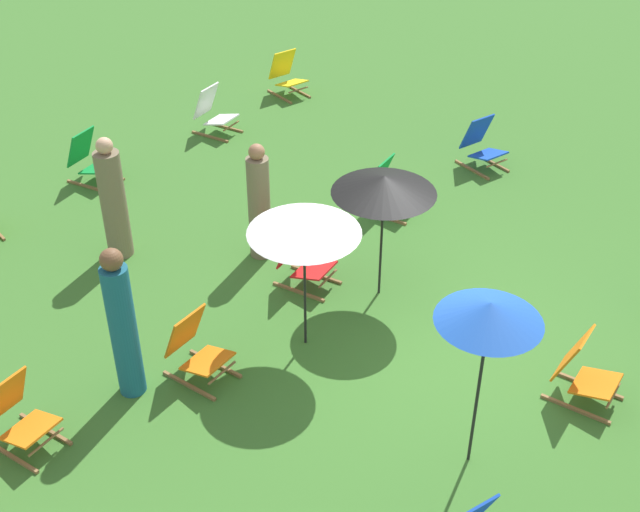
{
  "coord_description": "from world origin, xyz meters",
  "views": [
    {
      "loc": [
        -6.55,
        -4.26,
        6.32
      ],
      "look_at": [
        0.0,
        1.2,
        0.5
      ],
      "focal_mm": 46.55,
      "sensor_mm": 36.0,
      "label": 1
    }
  ],
  "objects_px": {
    "person_1": "(259,204)",
    "deckchair_1": "(388,189)",
    "deckchair_10": "(304,259)",
    "deckchair_8": "(482,145)",
    "deckchair_9": "(196,349)",
    "deckchair_5": "(287,75)",
    "deckchair_11": "(214,112)",
    "deckchair_7": "(18,416)",
    "deckchair_6": "(90,159)",
    "deckchair_14": "(583,371)",
    "person_0": "(123,326)",
    "umbrella_2": "(304,220)",
    "umbrella_1": "(384,185)",
    "person_2": "(113,202)",
    "umbrella_0": "(490,313)"
  },
  "relations": [
    {
      "from": "person_1",
      "to": "deckchair_1",
      "type": "bearing_deg",
      "value": -145.26
    },
    {
      "from": "deckchair_10",
      "to": "deckchair_8",
      "type": "bearing_deg",
      "value": -10.53
    },
    {
      "from": "deckchair_9",
      "to": "deckchair_5",
      "type": "bearing_deg",
      "value": 29.76
    },
    {
      "from": "deckchair_1",
      "to": "deckchair_11",
      "type": "height_order",
      "value": "same"
    },
    {
      "from": "deckchair_7",
      "to": "deckchair_6",
      "type": "bearing_deg",
      "value": 38.53
    },
    {
      "from": "deckchair_14",
      "to": "person_0",
      "type": "bearing_deg",
      "value": 122.19
    },
    {
      "from": "deckchair_9",
      "to": "deckchair_10",
      "type": "relative_size",
      "value": 1.0
    },
    {
      "from": "person_1",
      "to": "person_0",
      "type": "bearing_deg",
      "value": 66.71
    },
    {
      "from": "deckchair_9",
      "to": "umbrella_2",
      "type": "height_order",
      "value": "umbrella_2"
    },
    {
      "from": "umbrella_1",
      "to": "person_2",
      "type": "bearing_deg",
      "value": 115.27
    },
    {
      "from": "deckchair_6",
      "to": "person_1",
      "type": "xyz_separation_m",
      "value": [
        0.19,
        -3.42,
        0.41
      ]
    },
    {
      "from": "deckchair_9",
      "to": "umbrella_1",
      "type": "height_order",
      "value": "umbrella_1"
    },
    {
      "from": "umbrella_0",
      "to": "person_2",
      "type": "distance_m",
      "value": 5.65
    },
    {
      "from": "person_1",
      "to": "person_2",
      "type": "xyz_separation_m",
      "value": [
        -1.2,
        1.48,
        0.03
      ]
    },
    {
      "from": "person_2",
      "to": "deckchair_8",
      "type": "bearing_deg",
      "value": -153.33
    },
    {
      "from": "deckchair_6",
      "to": "deckchair_14",
      "type": "xyz_separation_m",
      "value": [
        0.37,
        -7.94,
        0.0
      ]
    },
    {
      "from": "deckchair_10",
      "to": "umbrella_2",
      "type": "bearing_deg",
      "value": -147.73
    },
    {
      "from": "deckchair_10",
      "to": "umbrella_0",
      "type": "xyz_separation_m",
      "value": [
        -1.2,
        -3.2,
        1.48
      ]
    },
    {
      "from": "deckchair_6",
      "to": "deckchair_9",
      "type": "height_order",
      "value": "same"
    },
    {
      "from": "umbrella_2",
      "to": "person_0",
      "type": "distance_m",
      "value": 2.18
    },
    {
      "from": "person_2",
      "to": "deckchair_9",
      "type": "bearing_deg",
      "value": 120.31
    },
    {
      "from": "deckchair_10",
      "to": "person_0",
      "type": "distance_m",
      "value": 2.74
    },
    {
      "from": "deckchair_11",
      "to": "person_0",
      "type": "relative_size",
      "value": 0.45
    },
    {
      "from": "deckchair_7",
      "to": "person_2",
      "type": "bearing_deg",
      "value": 27.85
    },
    {
      "from": "deckchair_11",
      "to": "person_1",
      "type": "xyz_separation_m",
      "value": [
        -2.24,
        -3.2,
        0.41
      ]
    },
    {
      "from": "deckchair_6",
      "to": "deckchair_7",
      "type": "relative_size",
      "value": 1.01
    },
    {
      "from": "person_0",
      "to": "person_2",
      "type": "xyz_separation_m",
      "value": [
        1.62,
        2.21,
        -0.08
      ]
    },
    {
      "from": "person_1",
      "to": "person_2",
      "type": "relative_size",
      "value": 0.95
    },
    {
      "from": "deckchair_6",
      "to": "deckchair_11",
      "type": "xyz_separation_m",
      "value": [
        2.42,
        -0.22,
        0.0
      ]
    },
    {
      "from": "deckchair_5",
      "to": "person_1",
      "type": "xyz_separation_m",
      "value": [
        -4.27,
        -3.33,
        0.41
      ]
    },
    {
      "from": "person_1",
      "to": "deckchair_9",
      "type": "bearing_deg",
      "value": 78.83
    },
    {
      "from": "person_0",
      "to": "deckchair_8",
      "type": "bearing_deg",
      "value": -111.81
    },
    {
      "from": "deckchair_8",
      "to": "person_2",
      "type": "distance_m",
      "value": 5.86
    },
    {
      "from": "deckchair_7",
      "to": "umbrella_2",
      "type": "distance_m",
      "value": 3.49
    },
    {
      "from": "deckchair_7",
      "to": "umbrella_1",
      "type": "xyz_separation_m",
      "value": [
        4.35,
        -1.25,
        1.2
      ]
    },
    {
      "from": "deckchair_6",
      "to": "deckchair_11",
      "type": "relative_size",
      "value": 1.01
    },
    {
      "from": "person_1",
      "to": "person_2",
      "type": "bearing_deg",
      "value": 1.33
    },
    {
      "from": "deckchair_11",
      "to": "deckchair_10",
      "type": "bearing_deg",
      "value": -129.57
    },
    {
      "from": "deckchair_7",
      "to": "person_2",
      "type": "height_order",
      "value": "person_2"
    },
    {
      "from": "deckchair_14",
      "to": "umbrella_2",
      "type": "relative_size",
      "value": 0.45
    },
    {
      "from": "deckchair_7",
      "to": "person_2",
      "type": "relative_size",
      "value": 0.48
    },
    {
      "from": "deckchair_10",
      "to": "deckchair_14",
      "type": "distance_m",
      "value": 3.65
    },
    {
      "from": "deckchair_10",
      "to": "umbrella_2",
      "type": "distance_m",
      "value": 1.76
    },
    {
      "from": "deckchair_8",
      "to": "deckchair_10",
      "type": "distance_m",
      "value": 4.24
    },
    {
      "from": "deckchair_9",
      "to": "deckchair_6",
      "type": "bearing_deg",
      "value": 61.36
    },
    {
      "from": "deckchair_10",
      "to": "deckchair_14",
      "type": "bearing_deg",
      "value": -94.39
    },
    {
      "from": "deckchair_1",
      "to": "deckchair_6",
      "type": "xyz_separation_m",
      "value": [
        -2.2,
        4.06,
        0.0
      ]
    },
    {
      "from": "deckchair_5",
      "to": "person_0",
      "type": "height_order",
      "value": "person_0"
    },
    {
      "from": "deckchair_8",
      "to": "deckchair_14",
      "type": "distance_m",
      "value": 5.29
    },
    {
      "from": "umbrella_2",
      "to": "person_0",
      "type": "height_order",
      "value": "same"
    }
  ]
}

